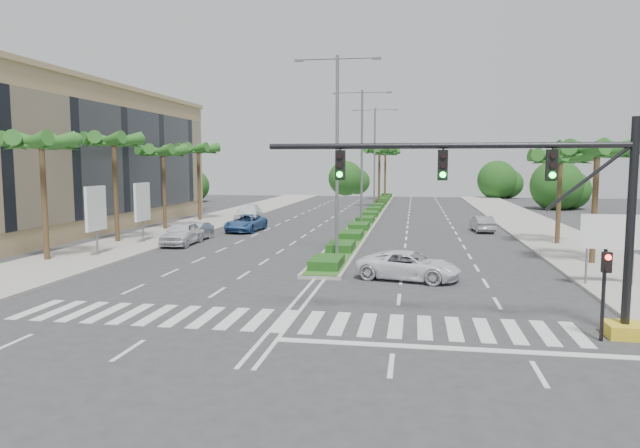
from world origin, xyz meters
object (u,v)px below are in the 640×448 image
object	(u,v)px
car_parked_a	(182,233)
car_parked_c	(246,223)
car_right	(482,224)
car_crossing	(409,266)
car_parked_b	(195,232)
car_parked_d	(249,213)

from	to	relation	value
car_parked_a	car_parked_c	world-z (taller)	car_parked_a
car_parked_c	car_right	xyz separation A→B (m)	(19.67, 3.05, -0.03)
car_crossing	car_parked_a	bearing A→B (deg)	72.46
car_parked_b	car_crossing	xyz separation A→B (m)	(15.82, -11.90, 0.03)
car_parked_b	car_parked_c	distance (m)	6.53
car_parked_b	car_parked_d	world-z (taller)	car_parked_d
car_parked_a	car_crossing	size ratio (longest dim) A/B	0.95
car_crossing	car_right	distance (m)	21.95
car_parked_a	car_crossing	bearing A→B (deg)	-33.10
car_parked_d	car_crossing	size ratio (longest dim) A/B	1.08
car_parked_a	car_right	size ratio (longest dim) A/B	1.16
car_parked_c	car_crossing	size ratio (longest dim) A/B	1.01
car_parked_a	car_crossing	distance (m)	18.60
car_parked_a	car_parked_b	size ratio (longest dim) A/B	1.18
car_parked_d	car_right	size ratio (longest dim) A/B	1.32
car_parked_a	car_crossing	world-z (taller)	car_parked_a
car_crossing	car_parked_b	bearing A→B (deg)	66.86
car_parked_c	car_right	world-z (taller)	car_parked_c
car_parked_c	car_crossing	distance (m)	22.75
car_parked_a	car_crossing	xyz separation A→B (m)	(15.89, -9.68, -0.11)
car_parked_a	car_parked_d	world-z (taller)	car_parked_a
car_parked_b	car_crossing	world-z (taller)	car_crossing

